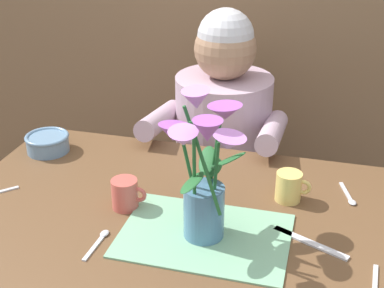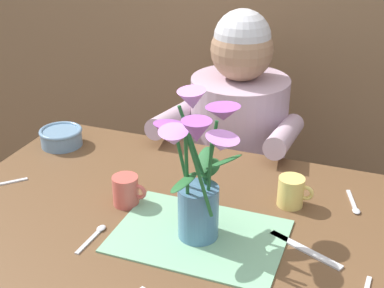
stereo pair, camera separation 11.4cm
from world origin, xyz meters
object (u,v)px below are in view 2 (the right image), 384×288
at_px(ceramic_mug, 291,192).
at_px(flower_vase, 199,172).
at_px(dinner_knife, 305,250).
at_px(seated_person, 237,166).
at_px(coffee_cup, 126,191).
at_px(ceramic_bowl, 61,137).

bearing_deg(ceramic_mug, flower_vase, -129.57).
xyz_separation_m(flower_vase, dinner_knife, (0.25, 0.03, -0.17)).
bearing_deg(dinner_knife, flower_vase, -147.96).
bearing_deg(flower_vase, seated_person, 98.27).
height_order(dinner_knife, coffee_cup, coffee_cup).
height_order(dinner_knife, ceramic_mug, ceramic_mug).
distance_m(ceramic_bowl, dinner_knife, 0.87).
height_order(flower_vase, dinner_knife, flower_vase).
bearing_deg(coffee_cup, flower_vase, -16.78).
bearing_deg(seated_person, flower_vase, -84.52).
distance_m(seated_person, flower_vase, 0.78).
bearing_deg(flower_vase, dinner_knife, 8.03).
xyz_separation_m(seated_person, ceramic_bowl, (-0.48, -0.38, 0.21)).
height_order(flower_vase, ceramic_bowl, flower_vase).
relative_size(seated_person, ceramic_mug, 12.20).
bearing_deg(flower_vase, ceramic_bowl, 152.03).
bearing_deg(ceramic_bowl, coffee_cup, -34.05).
relative_size(dinner_knife, coffee_cup, 2.04).
xyz_separation_m(seated_person, flower_vase, (0.10, -0.68, 0.35)).
bearing_deg(ceramic_mug, coffee_cup, -159.85).
xyz_separation_m(flower_vase, ceramic_bowl, (-0.58, 0.31, -0.14)).
relative_size(seated_person, dinner_knife, 5.97).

